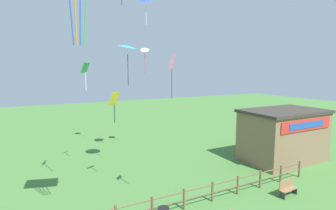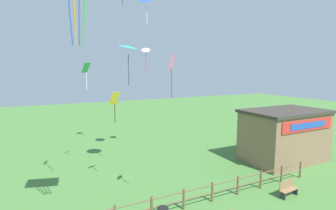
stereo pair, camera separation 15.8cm
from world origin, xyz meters
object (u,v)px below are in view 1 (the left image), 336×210
kite_green_diamond (85,71)px  kite_white_delta (145,51)px  seaside_building (283,135)px  kite_yellow_diamond (114,101)px  kite_cyan_delta (128,47)px  kite_blue_delta (146,0)px  kite_pink_diamond (172,69)px  park_bench_by_building (288,188)px

kite_green_diamond → kite_white_delta: (5.83, 2.42, 1.81)m
seaside_building → kite_yellow_diamond: (-14.48, 1.66, 3.57)m
kite_green_diamond → kite_cyan_delta: (2.71, -1.90, 1.73)m
seaside_building → kite_yellow_diamond: kite_yellow_diamond is taller
kite_blue_delta → kite_pink_diamond: bearing=-103.0°
kite_cyan_delta → kite_blue_delta: bearing=32.4°
kite_white_delta → kite_pink_diamond: size_ratio=1.05×
kite_white_delta → kite_pink_diamond: (-2.87, -10.73, -1.66)m
park_bench_by_building → kite_yellow_diamond: bearing=144.9°
kite_pink_diamond → kite_yellow_diamond: bearing=111.0°
kite_yellow_diamond → kite_cyan_delta: kite_cyan_delta is taller
kite_white_delta → kite_blue_delta: 4.90m
kite_green_diamond → kite_cyan_delta: bearing=-35.1°
kite_yellow_diamond → kite_green_diamond: bearing=107.8°
kite_yellow_diamond → kite_cyan_delta: (1.56, 1.68, 3.72)m
park_bench_by_building → kite_pink_diamond: (-7.38, 1.73, 7.45)m
kite_yellow_diamond → kite_blue_delta: size_ratio=0.94×
kite_cyan_delta → kite_white_delta: bearing=54.2°
park_bench_by_building → kite_pink_diamond: kite_pink_diamond is taller
kite_white_delta → kite_blue_delta: bearing=-109.9°
park_bench_by_building → kite_yellow_diamond: (-9.19, 6.45, 5.31)m
kite_green_diamond → kite_pink_diamond: size_ratio=0.91×
park_bench_by_building → kite_green_diamond: size_ratio=0.69×
kite_blue_delta → kite_cyan_delta: 4.47m
kite_green_diamond → kite_cyan_delta: kite_cyan_delta is taller
kite_yellow_diamond → kite_pink_diamond: (1.81, -4.72, 2.14)m
park_bench_by_building → kite_cyan_delta: kite_cyan_delta is taller
seaside_building → kite_pink_diamond: kite_pink_diamond is taller
kite_green_diamond → park_bench_by_building: bearing=-44.1°
seaside_building → kite_white_delta: (-9.79, 7.66, 7.38)m
kite_green_diamond → kite_blue_delta: size_ratio=0.95×
kite_white_delta → kite_blue_delta: kite_blue_delta is taller
kite_yellow_diamond → kite_pink_diamond: bearing=-69.0°
kite_cyan_delta → kite_pink_diamond: bearing=-87.8°
seaside_building → kite_blue_delta: (-10.89, 4.63, 11.07)m
kite_white_delta → kite_blue_delta: size_ratio=1.10×
kite_yellow_diamond → kite_white_delta: (4.68, 6.00, 3.80)m
kite_cyan_delta → kite_yellow_diamond: bearing=-132.9°
park_bench_by_building → kite_white_delta: 16.07m
kite_white_delta → seaside_building: bearing=-38.0°
seaside_building → kite_green_diamond: (-15.63, 5.25, 5.56)m
kite_blue_delta → kite_yellow_diamond: bearing=-140.4°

